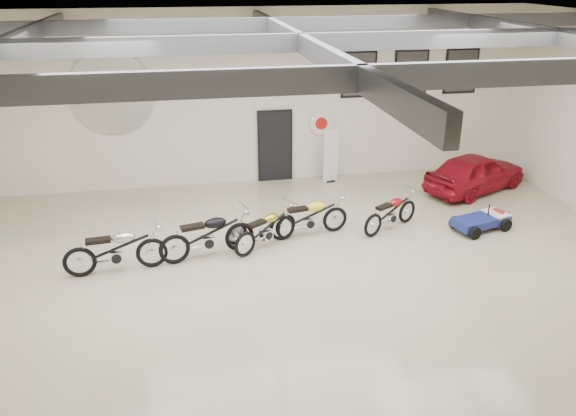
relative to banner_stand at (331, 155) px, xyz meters
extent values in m
cube|color=#C0B893|center=(-2.11, -5.50, -0.85)|extent=(16.00, 12.00, 0.01)
cube|color=gray|center=(-2.11, -5.50, 4.15)|extent=(16.00, 12.00, 0.01)
cube|color=beige|center=(-2.11, 0.50, 1.65)|extent=(16.00, 0.02, 5.00)
cube|color=black|center=(-1.61, 0.45, 0.20)|extent=(0.92, 0.08, 2.10)
imported|color=maroon|center=(3.89, -1.50, -0.29)|extent=(2.58, 3.55, 1.12)
camera|label=1|loc=(-4.20, -15.42, 5.10)|focal=35.00mm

